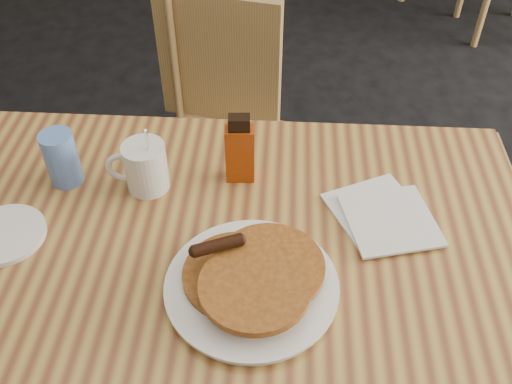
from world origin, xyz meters
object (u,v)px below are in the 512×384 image
pancake_plate (252,281)px  blue_tumbler (61,158)px  chair_main_far (220,114)px  syrup_bottle (240,150)px  coffee_mug (144,166)px  main_table (218,263)px

pancake_plate → blue_tumbler: bearing=142.6°
chair_main_far → syrup_bottle: bearing=-67.2°
coffee_mug → syrup_bottle: coffee_mug is taller
blue_tumbler → syrup_bottle: bearing=0.1°
syrup_bottle → blue_tumbler: syrup_bottle is taller
chair_main_far → pancake_plate: bearing=-68.3°
pancake_plate → main_table: bearing=125.2°
chair_main_far → main_table: bearing=-72.6°
main_table → pancake_plate: bearing=-54.8°
coffee_mug → pancake_plate: bearing=-31.6°
syrup_bottle → blue_tumbler: (-0.38, -0.00, -0.01)m
syrup_bottle → coffee_mug: bearing=-172.3°
coffee_mug → blue_tumbler: coffee_mug is taller
main_table → chair_main_far: (-0.02, 0.76, -0.19)m
main_table → syrup_bottle: bearing=77.3°
chair_main_far → blue_tumbler: size_ratio=7.08×
main_table → blue_tumbler: blue_tumbler is taller
coffee_mug → syrup_bottle: size_ratio=1.05×
coffee_mug → blue_tumbler: 0.18m
main_table → blue_tumbler: 0.40m
syrup_bottle → main_table: bearing=-101.6°
chair_main_far → blue_tumbler: bearing=-103.3°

